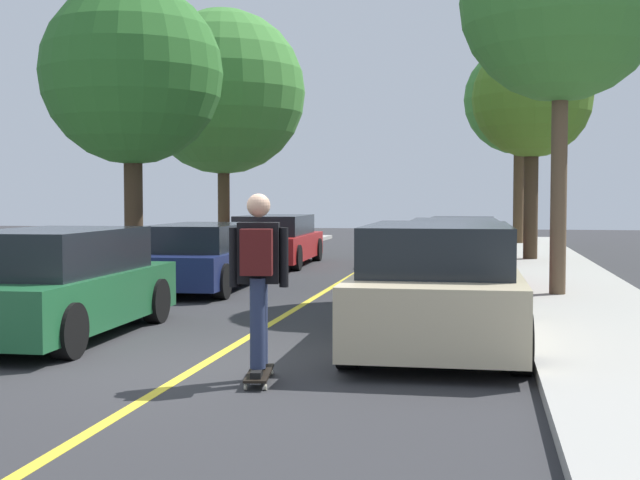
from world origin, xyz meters
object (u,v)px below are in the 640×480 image
object	(u,v)px
street_tree_left_nearest	(132,75)
street_tree_right_near	(532,99)
street_tree_left_near	(223,92)
fire_hydrant	(136,262)
skateboarder	(258,271)
skateboard	(259,373)
parked_car_right_far	(462,242)
parked_car_left_near	(202,256)
parked_car_left_nearest	(56,284)
parked_car_left_far	(275,240)
parked_car_right_near	(454,256)
street_tree_right_far	(520,100)
parked_car_right_nearest	(439,286)
street_tree_right_nearest	(561,1)

from	to	relation	value
street_tree_left_nearest	street_tree_right_near	xyz separation A→B (m)	(8.50, 6.84, 0.08)
street_tree_left_near	fire_hydrant	world-z (taller)	street_tree_left_near
street_tree_left_nearest	fire_hydrant	world-z (taller)	street_tree_left_nearest
skateboarder	skateboard	bearing A→B (deg)	99.01
parked_car_right_far	parked_car_left_near	bearing A→B (deg)	-126.10
parked_car_right_far	fire_hydrant	world-z (taller)	parked_car_right_far
parked_car_left_nearest	parked_car_left_far	size ratio (longest dim) A/B	0.89
parked_car_right_near	skateboarder	world-z (taller)	skateboarder
parked_car_left_nearest	street_tree_right_near	world-z (taller)	street_tree_right_near
parked_car_right_near	street_tree_right_near	distance (m)	8.49
parked_car_left_nearest	street_tree_right_near	xyz separation A→B (m)	(6.70, 13.54, 3.75)
parked_car_right_far	street_tree_right_near	bearing A→B (deg)	29.42
parked_car_left_far	parked_car_right_far	xyz separation A→B (m)	(4.90, 0.68, -0.03)
parked_car_right_far	street_tree_right_far	bearing A→B (deg)	78.80
parked_car_left_far	parked_car_right_near	bearing A→B (deg)	-49.39
street_tree_right_near	skateboarder	distance (m)	16.39
parked_car_right_nearest	street_tree_right_far	size ratio (longest dim) A/B	0.65
parked_car_right_near	fire_hydrant	distance (m)	6.40
parked_car_left_near	street_tree_right_near	world-z (taller)	street_tree_right_near
parked_car_right_near	skateboard	size ratio (longest dim) A/B	5.01
parked_car_right_nearest	skateboard	distance (m)	2.99
parked_car_right_far	street_tree_right_far	world-z (taller)	street_tree_right_far
street_tree_left_nearest	parked_car_right_nearest	bearing A→B (deg)	-43.64
fire_hydrant	street_tree_right_nearest	bearing A→B (deg)	-7.24
street_tree_right_far	skateboard	distance (m)	24.53
street_tree_left_near	street_tree_right_far	distance (m)	12.08
parked_car_left_near	skateboard	size ratio (longest dim) A/B	5.26
parked_car_left_near	street_tree_left_nearest	xyz separation A→B (m)	(-1.80, 0.89, 3.72)
street_tree_right_far	parked_car_left_far	bearing A→B (deg)	-124.42
parked_car_left_far	street_tree_left_nearest	world-z (taller)	street_tree_left_nearest
parked_car_left_nearest	street_tree_right_near	distance (m)	15.57
street_tree_left_near	parked_car_left_far	bearing A→B (deg)	-33.76
parked_car_right_far	street_tree_right_near	xyz separation A→B (m)	(1.80, 1.02, 3.81)
street_tree_left_nearest	skateboard	xyz separation A→B (m)	(5.07, -8.81, -4.28)
parked_car_right_near	street_tree_left_nearest	xyz separation A→B (m)	(-6.70, 0.57, 3.67)
street_tree_right_far	skateboarder	world-z (taller)	street_tree_right_far
parked_car_right_far	skateboard	xyz separation A→B (m)	(-1.62, -14.63, -0.54)
skateboard	parked_car_left_far	bearing A→B (deg)	103.21
street_tree_left_near	parked_car_right_far	bearing A→B (deg)	-4.46
parked_car_right_near	parked_car_left_near	bearing A→B (deg)	-176.25
street_tree_left_near	skateboarder	size ratio (longest dim) A/B	3.98
parked_car_left_nearest	parked_car_right_nearest	world-z (taller)	parked_car_right_nearest
parked_car_right_nearest	street_tree_left_nearest	world-z (taller)	street_tree_left_nearest
street_tree_left_nearest	street_tree_left_near	size ratio (longest dim) A/B	0.88
parked_car_left_nearest	skateboard	world-z (taller)	parked_car_left_nearest
street_tree_left_nearest	parked_car_left_near	bearing A→B (deg)	-26.40
parked_car_left_near	street_tree_left_nearest	world-z (taller)	street_tree_left_nearest
parked_car_right_nearest	street_tree_right_far	world-z (taller)	street_tree_right_far
parked_car_left_far	street_tree_left_nearest	distance (m)	6.58
skateboarder	parked_car_left_far	bearing A→B (deg)	103.20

